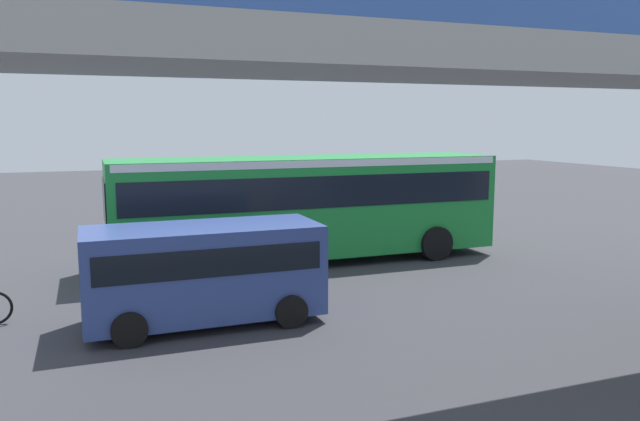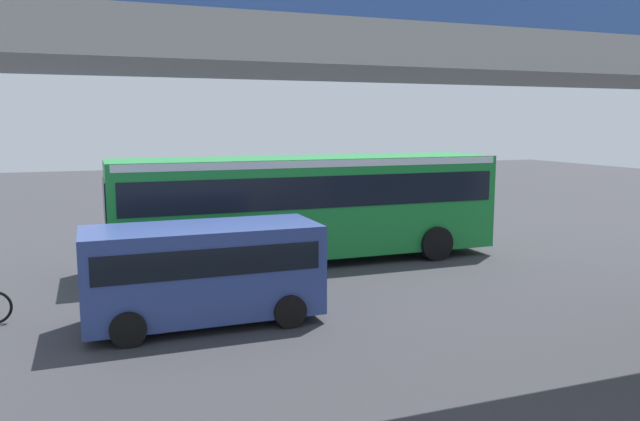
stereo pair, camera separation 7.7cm
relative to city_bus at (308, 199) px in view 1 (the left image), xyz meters
The scene contains 8 objects.
ground 2.39m from the city_bus, 160.56° to the right, with size 80.00×80.00×0.00m, color #38383D.
city_bus is the anchor object (origin of this frame).
parked_van 6.19m from the city_bus, 49.68° to the left, with size 4.80×2.17×2.05m.
lane_dash_leftmost 8.47m from the city_bus, 153.55° to the right, with size 2.00×0.20×0.01m, color silver.
lane_dash_left 5.34m from the city_bus, 132.68° to the right, with size 2.00×0.20×0.01m, color silver.
lane_dash_centre 4.18m from the city_bus, 80.59° to the right, with size 2.00×0.20×0.01m, color silver.
lane_dash_right 6.19m from the city_bus, 38.58° to the right, with size 2.00×0.20×0.01m, color silver.
pedestrian_overpass 10.26m from the city_bus, 98.08° to the left, with size 24.49×2.60×6.37m.
Camera 1 is at (7.54, 17.72, 4.15)m, focal length 34.54 mm.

